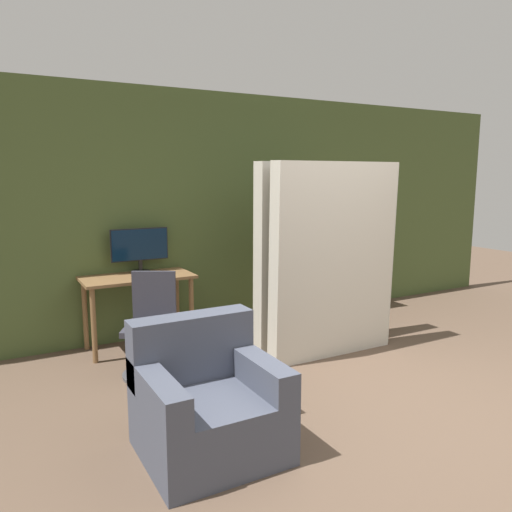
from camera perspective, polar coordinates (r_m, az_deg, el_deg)
ground_plane at (r=4.08m, az=20.55°, el=-17.22°), size 16.00×16.00×0.00m
wall_back at (r=6.00m, az=-0.55°, el=5.14°), size 8.00×0.06×2.70m
desk at (r=5.26m, az=-13.35°, el=-3.54°), size 1.11×0.56×0.76m
monitor at (r=5.37m, az=-13.14°, el=1.02°), size 0.61×0.19×0.47m
office_chair at (r=4.62m, az=-11.79°, el=-8.73°), size 0.60×0.60×0.92m
bookshelf at (r=6.42m, az=7.43°, el=0.15°), size 0.76×0.34×1.62m
mattress_near at (r=4.92m, az=8.99°, el=-0.52°), size 1.39×0.22×1.91m
mattress_far at (r=5.16m, az=6.95°, el=-0.04°), size 1.39×0.19×1.91m
armchair at (r=3.38m, az=-5.66°, el=-16.38°), size 0.85×0.80×0.85m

